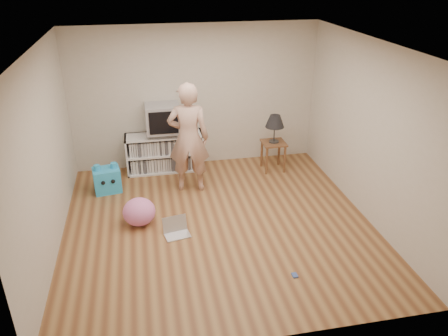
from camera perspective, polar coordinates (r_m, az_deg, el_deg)
ground at (r=6.58m, az=-0.75°, el=-7.30°), size 4.50×4.50×0.00m
walls at (r=5.97m, az=-0.83°, el=3.23°), size 4.52×4.52×2.60m
ceiling at (r=5.60m, az=-0.91°, el=15.62°), size 4.50×4.50×0.01m
media_unit at (r=8.14m, az=-7.74°, el=2.07°), size 1.40×0.45×0.70m
dvd_deck at (r=7.98m, az=-7.90°, el=4.55°), size 0.45×0.35×0.07m
crt_tv at (r=7.88m, az=-8.02°, el=6.48°), size 0.60×0.53×0.50m
side_table at (r=8.09m, az=6.47°, el=2.51°), size 0.42×0.42×0.55m
table_lamp at (r=7.90m, az=6.66°, el=6.01°), size 0.34×0.34×0.52m
person at (r=7.17m, az=-4.65°, el=3.90°), size 0.75×0.56×1.86m
laptop at (r=6.36m, az=-6.28°, el=-8.00°), size 0.40×0.34×0.24m
playing_cards at (r=5.68m, az=9.22°, el=-13.66°), size 0.07×0.09×0.02m
plush_blue at (r=7.62m, az=-15.02°, el=-1.47°), size 0.48×0.43×0.50m
plush_pink at (r=6.59m, az=-11.03°, el=-5.63°), size 0.63×0.63×0.41m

